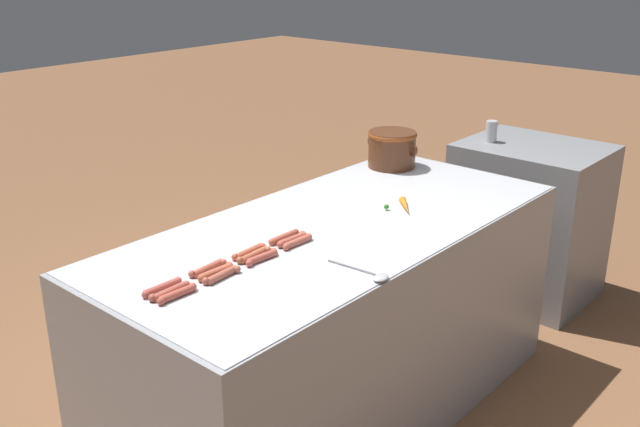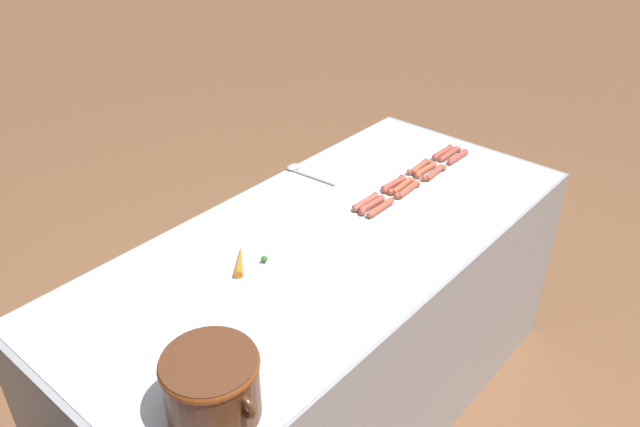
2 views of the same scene
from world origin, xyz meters
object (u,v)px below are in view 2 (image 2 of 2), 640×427
(hot_dog_4, at_px, (450,154))
(hot_dog_11, at_px, (366,202))
(bean_pot, at_px, (212,383))
(hot_dog_10, at_px, (394,184))
(hot_dog_9, at_px, (419,167))
(hot_dog_5, at_px, (426,170))
(hot_dog_6, at_px, (402,186))
(hot_dog_0, at_px, (458,157))
(hot_dog_8, at_px, (443,152))
(hot_dog_2, at_px, (407,190))
(hot_dog_3, at_px, (380,208))
(carrot, at_px, (241,260))
(hot_dog_1, at_px, (434,173))
(serving_spoon, at_px, (300,170))
(hot_dog_7, at_px, (372,205))

(hot_dog_4, bearing_deg, hot_dog_11, 86.63)
(hot_dog_11, xyz_separation_m, bean_pot, (-0.34, 1.09, 0.09))
(bean_pot, bearing_deg, hot_dog_10, -75.17)
(hot_dog_9, distance_m, hot_dog_10, 0.20)
(hot_dog_5, xyz_separation_m, hot_dog_6, (-0.00, 0.19, 0.00))
(bean_pot, bearing_deg, hot_dog_0, -81.07)
(hot_dog_8, bearing_deg, hot_dog_4, -172.91)
(hot_dog_2, height_order, hot_dog_6, same)
(hot_dog_8, bearing_deg, hot_dog_3, 97.12)
(hot_dog_4, bearing_deg, bean_pot, 100.26)
(hot_dog_0, bearing_deg, hot_dog_8, 2.97)
(hot_dog_5, distance_m, hot_dog_11, 0.39)
(hot_dog_0, bearing_deg, hot_dog_5, 78.34)
(carrot, bearing_deg, hot_dog_8, -94.08)
(hot_dog_1, distance_m, hot_dog_10, 0.21)
(hot_dog_11, bearing_deg, hot_dog_6, -100.44)
(hot_dog_0, bearing_deg, hot_dog_3, 89.77)
(hot_dog_2, distance_m, hot_dog_9, 0.22)
(hot_dog_3, height_order, bean_pot, bean_pot)
(bean_pot, height_order, serving_spoon, bean_pot)
(hot_dog_3, height_order, hot_dog_10, same)
(hot_dog_9, bearing_deg, serving_spoon, 43.34)
(hot_dog_9, bearing_deg, hot_dog_10, 90.72)
(hot_dog_11, bearing_deg, hot_dog_1, -101.03)
(hot_dog_6, distance_m, hot_dog_7, 0.20)
(hot_dog_10, height_order, hot_dog_11, same)
(hot_dog_6, distance_m, hot_dog_10, 0.04)
(hot_dog_6, xyz_separation_m, hot_dog_7, (0.00, 0.20, 0.00))
(hot_dog_0, xyz_separation_m, bean_pot, (-0.26, 1.68, 0.09))
(hot_dog_1, xyz_separation_m, hot_dog_3, (0.00, 0.39, 0.00))
(serving_spoon, bearing_deg, hot_dog_0, -129.60)
(hot_dog_6, bearing_deg, hot_dog_10, 5.52)
(hot_dog_3, bearing_deg, bean_pot, 103.73)
(hot_dog_2, relative_size, hot_dog_9, 1.00)
(hot_dog_7, bearing_deg, hot_dog_8, -86.63)
(hot_dog_3, distance_m, hot_dog_11, 0.07)
(hot_dog_8, xyz_separation_m, carrot, (0.08, 1.19, 0.00))
(hot_dog_8, bearing_deg, serving_spoon, 55.14)
(hot_dog_1, distance_m, hot_dog_8, 0.21)
(hot_dog_0, height_order, hot_dog_10, same)
(hot_dog_1, height_order, carrot, carrot)
(hot_dog_2, height_order, hot_dog_4, same)
(hot_dog_5, distance_m, hot_dog_10, 0.20)
(hot_dog_2, bearing_deg, hot_dog_10, -3.71)
(hot_dog_5, distance_m, carrot, 1.00)
(hot_dog_1, height_order, bean_pot, bean_pot)
(hot_dog_6, distance_m, hot_dog_11, 0.20)
(bean_pot, distance_m, carrot, 0.66)
(hot_dog_7, bearing_deg, hot_dog_11, -5.85)
(hot_dog_9, xyz_separation_m, carrot, (0.08, 1.00, 0.00))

